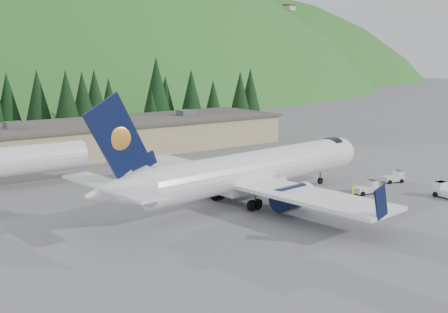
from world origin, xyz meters
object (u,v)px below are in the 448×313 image
Objects in this scene: airliner at (249,171)px; baggage_tug_a at (367,188)px; terminal_building at (79,139)px; baggage_tug_b at (394,177)px; baggage_tug_c at (446,191)px; ramp_worker at (352,191)px.

airliner reaches higher than baggage_tug_a.
terminal_building is at bearing 122.28° from baggage_tug_a.
baggage_tug_b is (7.40, 1.81, -0.04)m from baggage_tug_a.
terminal_building is at bearing 89.35° from airliner.
airliner is at bearing 61.61° from baggage_tug_c.
airliner is at bearing -63.02° from ramp_worker.
baggage_tug_c is at bearing -38.27° from baggage_tug_a.
ramp_worker is at bearing -157.69° from baggage_tug_a.
ramp_worker is (-9.00, 5.78, 0.15)m from baggage_tug_c.
baggage_tug_a is at bearing -68.33° from terminal_building.
ramp_worker is (13.88, -44.07, -1.72)m from terminal_building.
baggage_tug_b is 1.63× the size of ramp_worker.
airliner is 0.54× the size of terminal_building.
baggage_tug_a is 1.04× the size of baggage_tug_b.
terminal_building reaches higher than ramp_worker.
terminal_building is at bearing 137.60° from baggage_tug_b.
baggage_tug_c is (-1.75, -8.28, 0.11)m from baggage_tug_b.
baggage_tug_c is (18.99, -11.73, -2.63)m from airliner.
baggage_tug_a reaches higher than baggage_tug_b.
baggage_tug_c is at bearing -38.19° from airliner.
airliner is 38.33m from terminal_building.
baggage_tug_c reaches higher than baggage_tug_a.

